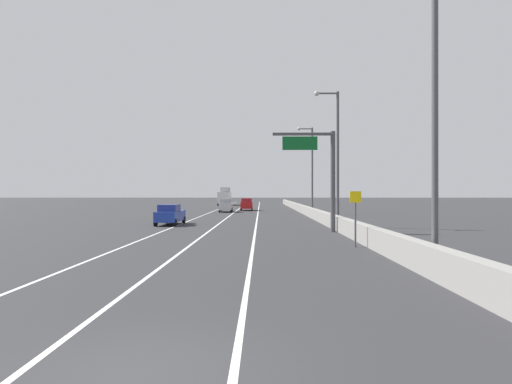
{
  "coord_description": "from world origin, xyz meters",
  "views": [
    {
      "loc": [
        1.94,
        -6.63,
        2.94
      ],
      "look_at": [
        1.36,
        40.73,
        2.99
      ],
      "focal_mm": 28.91,
      "sensor_mm": 36.0,
      "label": 1
    }
  ],
  "objects_px": {
    "lamp_post_right_third": "(311,165)",
    "overhead_sign_gantry": "(323,168)",
    "lamp_post_right_second": "(335,150)",
    "box_truck": "(225,197)",
    "lamp_post_right_near": "(429,96)",
    "car_blue_1": "(170,215)",
    "car_red_0": "(247,204)",
    "car_silver_2": "(226,205)",
    "speed_advisory_sign": "(355,214)"
  },
  "relations": [
    {
      "from": "speed_advisory_sign",
      "to": "lamp_post_right_third",
      "type": "xyz_separation_m",
      "value": [
        1.53,
        32.77,
        4.82
      ]
    },
    {
      "from": "car_red_0",
      "to": "car_blue_1",
      "type": "xyz_separation_m",
      "value": [
        -5.9,
        -29.68,
        -0.07
      ]
    },
    {
      "from": "lamp_post_right_second",
      "to": "overhead_sign_gantry",
      "type": "bearing_deg",
      "value": -110.79
    },
    {
      "from": "lamp_post_right_second",
      "to": "box_truck",
      "type": "distance_m",
      "value": 61.33
    },
    {
      "from": "car_blue_1",
      "to": "box_truck",
      "type": "bearing_deg",
      "value": 90.14
    },
    {
      "from": "lamp_post_right_near",
      "to": "box_truck",
      "type": "height_order",
      "value": "lamp_post_right_near"
    },
    {
      "from": "car_blue_1",
      "to": "box_truck",
      "type": "xyz_separation_m",
      "value": [
        -0.14,
        57.35,
        0.96
      ]
    },
    {
      "from": "lamp_post_right_third",
      "to": "car_red_0",
      "type": "height_order",
      "value": "lamp_post_right_third"
    },
    {
      "from": "car_red_0",
      "to": "box_truck",
      "type": "distance_m",
      "value": 28.34
    },
    {
      "from": "car_blue_1",
      "to": "lamp_post_right_third",
      "type": "bearing_deg",
      "value": 49.93
    },
    {
      "from": "overhead_sign_gantry",
      "to": "car_silver_2",
      "type": "xyz_separation_m",
      "value": [
        -9.89,
        30.83,
        -3.75
      ]
    },
    {
      "from": "speed_advisory_sign",
      "to": "lamp_post_right_second",
      "type": "relative_size",
      "value": 0.26
    },
    {
      "from": "speed_advisory_sign",
      "to": "box_truck",
      "type": "bearing_deg",
      "value": 100.52
    },
    {
      "from": "lamp_post_right_near",
      "to": "speed_advisory_sign",
      "type": "bearing_deg",
      "value": 100.99
    },
    {
      "from": "speed_advisory_sign",
      "to": "car_red_0",
      "type": "bearing_deg",
      "value": 99.41
    },
    {
      "from": "lamp_post_right_near",
      "to": "car_blue_1",
      "type": "bearing_deg",
      "value": 123.97
    },
    {
      "from": "overhead_sign_gantry",
      "to": "lamp_post_right_near",
      "type": "distance_m",
      "value": 15.35
    },
    {
      "from": "car_silver_2",
      "to": "box_truck",
      "type": "relative_size",
      "value": 0.51
    },
    {
      "from": "speed_advisory_sign",
      "to": "lamp_post_right_third",
      "type": "relative_size",
      "value": 0.26
    },
    {
      "from": "lamp_post_right_second",
      "to": "lamp_post_right_near",
      "type": "bearing_deg",
      "value": -90.0
    },
    {
      "from": "lamp_post_right_second",
      "to": "car_blue_1",
      "type": "xyz_separation_m",
      "value": [
        -14.59,
        2.0,
        -5.66
      ]
    },
    {
      "from": "car_silver_2",
      "to": "lamp_post_right_second",
      "type": "bearing_deg",
      "value": -66.21
    },
    {
      "from": "car_red_0",
      "to": "box_truck",
      "type": "height_order",
      "value": "box_truck"
    },
    {
      "from": "lamp_post_right_second",
      "to": "car_silver_2",
      "type": "bearing_deg",
      "value": 113.79
    },
    {
      "from": "overhead_sign_gantry",
      "to": "box_truck",
      "type": "xyz_separation_m",
      "value": [
        -13.01,
        63.85,
        -2.84
      ]
    },
    {
      "from": "car_red_0",
      "to": "lamp_post_right_third",
      "type": "bearing_deg",
      "value": -53.33
    },
    {
      "from": "lamp_post_right_second",
      "to": "car_silver_2",
      "type": "relative_size",
      "value": 2.5
    },
    {
      "from": "box_truck",
      "to": "lamp_post_right_third",
      "type": "bearing_deg",
      "value": -69.32
    },
    {
      "from": "lamp_post_right_near",
      "to": "car_red_0",
      "type": "height_order",
      "value": "lamp_post_right_near"
    },
    {
      "from": "overhead_sign_gantry",
      "to": "car_red_0",
      "type": "height_order",
      "value": "overhead_sign_gantry"
    },
    {
      "from": "overhead_sign_gantry",
      "to": "lamp_post_right_near",
      "type": "relative_size",
      "value": 0.64
    },
    {
      "from": "car_blue_1",
      "to": "car_red_0",
      "type": "bearing_deg",
      "value": 78.76
    },
    {
      "from": "lamp_post_right_second",
      "to": "car_blue_1",
      "type": "distance_m",
      "value": 15.77
    },
    {
      "from": "car_red_0",
      "to": "car_silver_2",
      "type": "xyz_separation_m",
      "value": [
        -2.91,
        -5.35,
        -0.02
      ]
    },
    {
      "from": "lamp_post_right_third",
      "to": "overhead_sign_gantry",
      "type": "bearing_deg",
      "value": -94.67
    },
    {
      "from": "car_blue_1",
      "to": "car_silver_2",
      "type": "distance_m",
      "value": 24.5
    },
    {
      "from": "overhead_sign_gantry",
      "to": "lamp_post_right_second",
      "type": "xyz_separation_m",
      "value": [
        1.71,
        4.51,
        1.86
      ]
    },
    {
      "from": "lamp_post_right_near",
      "to": "car_red_0",
      "type": "xyz_separation_m",
      "value": [
        -8.69,
        51.32,
        -5.59
      ]
    },
    {
      "from": "box_truck",
      "to": "car_silver_2",
      "type": "bearing_deg",
      "value": -84.6
    },
    {
      "from": "lamp_post_right_second",
      "to": "lamp_post_right_third",
      "type": "height_order",
      "value": "same"
    },
    {
      "from": "lamp_post_right_second",
      "to": "box_truck",
      "type": "bearing_deg",
      "value": 103.93
    },
    {
      "from": "speed_advisory_sign",
      "to": "car_blue_1",
      "type": "bearing_deg",
      "value": 131.39
    },
    {
      "from": "lamp_post_right_near",
      "to": "lamp_post_right_second",
      "type": "relative_size",
      "value": 1.0
    },
    {
      "from": "overhead_sign_gantry",
      "to": "lamp_post_right_second",
      "type": "relative_size",
      "value": 0.64
    },
    {
      "from": "car_silver_2",
      "to": "overhead_sign_gantry",
      "type": "bearing_deg",
      "value": -72.21
    },
    {
      "from": "lamp_post_right_third",
      "to": "box_truck",
      "type": "relative_size",
      "value": 1.28
    },
    {
      "from": "overhead_sign_gantry",
      "to": "speed_advisory_sign",
      "type": "height_order",
      "value": "overhead_sign_gantry"
    },
    {
      "from": "speed_advisory_sign",
      "to": "car_red_0",
      "type": "height_order",
      "value": "speed_advisory_sign"
    },
    {
      "from": "lamp_post_right_third",
      "to": "car_silver_2",
      "type": "height_order",
      "value": "lamp_post_right_third"
    },
    {
      "from": "lamp_post_right_near",
      "to": "car_red_0",
      "type": "relative_size",
      "value": 2.7
    }
  ]
}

